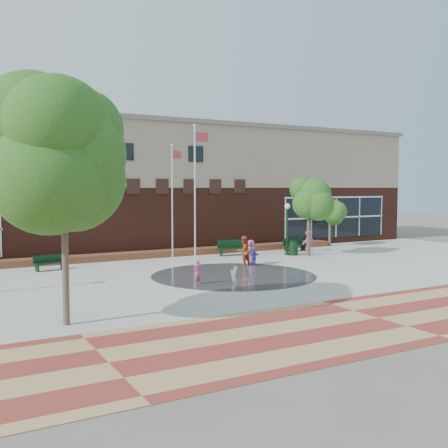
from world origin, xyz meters
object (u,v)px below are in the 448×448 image
bench_left (50,266)px  trash_can (293,248)px  child_splash (197,272)px  tree_big_left (63,148)px  flagpole_right (196,184)px  flagpole_left (173,197)px

bench_left → trash_can: (15.40, -1.25, 0.25)m
bench_left → child_splash: size_ratio=1.48×
tree_big_left → flagpole_right: bearing=48.9°
bench_left → trash_can: size_ratio=1.70×
flagpole_right → trash_can: (6.44, -1.55, -4.19)m
child_splash → bench_left: bearing=-83.6°
flagpole_right → tree_big_left: flagpole_right is taller
bench_left → tree_big_left: (-1.72, -11.94, 5.49)m
flagpole_right → child_splash: bearing=-116.6°
flagpole_left → tree_big_left: (-8.77, -11.45, 1.82)m
flagpole_right → bench_left: bearing=-179.1°
flagpole_left → bench_left: size_ratio=4.01×
flagpole_right → tree_big_left: (-10.67, -12.24, 1.05)m
flagpole_left → bench_left: 7.97m
flagpole_left → trash_can: bearing=-24.6°
bench_left → tree_big_left: size_ratio=0.22×
trash_can → child_splash: bearing=-148.0°
bench_left → child_splash: child_splash is taller
flagpole_right → flagpole_left: bearing=-158.4°
flagpole_left → flagpole_right: size_ratio=0.84×
bench_left → trash_can: 15.45m
flagpole_left → bench_left: bearing=156.6°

